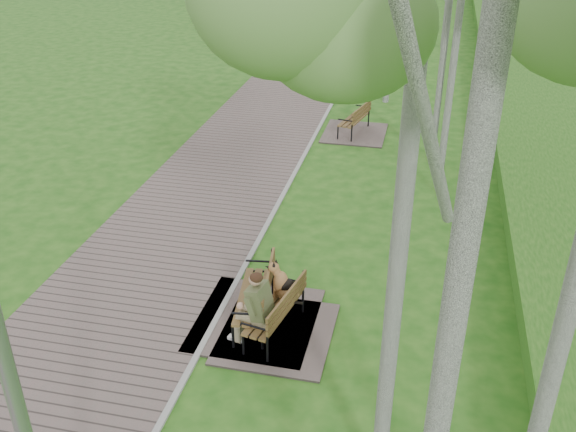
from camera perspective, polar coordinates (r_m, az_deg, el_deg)
name	(u,v)px	position (r m, az deg, el deg)	size (l,w,h in m)	color
walkway	(311,61)	(27.12, 2.07, 13.57)	(3.50, 67.00, 0.04)	#685B54
kerb	(353,64)	(26.86, 5.83, 13.32)	(0.10, 67.00, 0.05)	#999993
bench_main	(270,314)	(10.59, -1.57, -8.66)	(1.82, 2.02, 1.58)	#685B54
bench_second	(254,309)	(11.06, -3.02, -8.29)	(2.00, 2.23, 1.23)	#685B54
bench_third	(354,127)	(19.20, 5.86, 7.86)	(1.80, 2.00, 1.11)	#685B54
bench_far	(392,28)	(32.87, 9.24, 16.15)	(1.87, 2.08, 1.15)	#685B54
lamp_post_second	(349,15)	(22.42, 5.48, 17.39)	(0.22, 0.22, 5.75)	#92959A
pedestrian_near	(343,7)	(33.73, 4.93, 18.00)	(0.71, 0.46, 1.94)	silver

